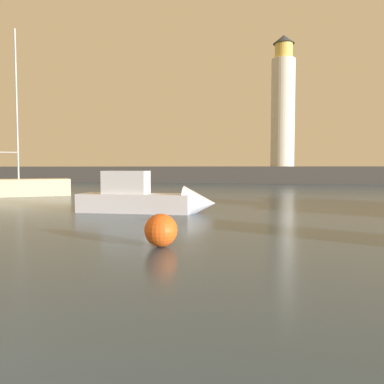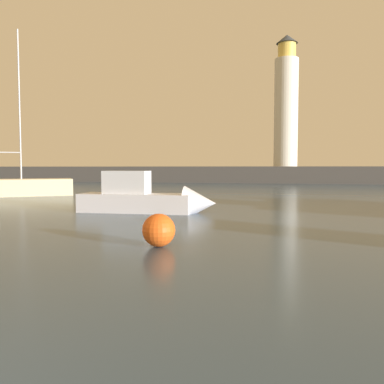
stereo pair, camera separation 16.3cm
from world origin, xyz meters
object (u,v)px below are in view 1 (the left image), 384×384
at_px(lighthouse, 283,105).
at_px(sailboat_moored, 6,187).
at_px(motorboat_1, 150,199).
at_px(mooring_buoy, 161,230).

xyz_separation_m(lighthouse, sailboat_moored, (-19.58, -28.65, -9.52)).
xyz_separation_m(motorboat_1, sailboat_moored, (-13.34, 7.76, 0.03)).
relative_size(motorboat_1, sailboat_moored, 0.53).
bearing_deg(sailboat_moored, motorboat_1, -30.18).
relative_size(motorboat_1, mooring_buoy, 7.37).
height_order(sailboat_moored, mooring_buoy, sailboat_moored).
bearing_deg(sailboat_moored, lighthouse, 55.65).
distance_m(sailboat_moored, mooring_buoy, 22.20).
xyz_separation_m(motorboat_1, mooring_buoy, (2.75, -7.53, -0.18)).
distance_m(motorboat_1, mooring_buoy, 8.02).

